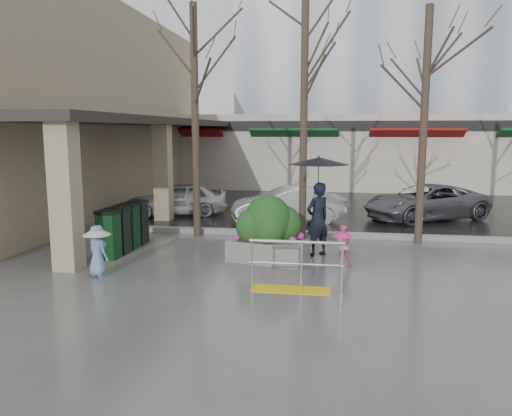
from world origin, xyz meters
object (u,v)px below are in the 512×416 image
(handrail, at_px, (294,272))
(planter, at_px, (268,230))
(tree_midwest, at_px, (305,56))
(child_pink, at_px, (342,243))
(car_b, at_px, (288,205))
(car_a, at_px, (177,199))
(tree_west, at_px, (194,64))
(news_boxes, at_px, (124,228))
(child_blue, at_px, (97,246))
(tree_mideast, at_px, (427,68))
(woman, at_px, (318,195))
(car_c, at_px, (425,202))

(handrail, height_order, planter, planter)
(handrail, height_order, tree_midwest, tree_midwest)
(child_pink, height_order, car_b, car_b)
(car_a, distance_m, car_b, 4.36)
(tree_west, distance_m, tree_midwest, 3.20)
(handrail, height_order, news_boxes, news_boxes)
(child_blue, bearing_deg, child_pink, -131.53)
(tree_west, bearing_deg, news_boxes, -122.66)
(tree_mideast, bearing_deg, tree_west, -180.00)
(woman, relative_size, car_a, 0.69)
(planter, bearing_deg, tree_mideast, 33.66)
(car_b, bearing_deg, news_boxes, -59.46)
(child_blue, bearing_deg, tree_west, -71.77)
(planter, bearing_deg, woman, 33.30)
(tree_mideast, distance_m, car_a, 9.87)
(handrail, relative_size, car_b, 0.50)
(handrail, bearing_deg, tree_mideast, 56.81)
(car_b, bearing_deg, tree_west, -64.78)
(planter, relative_size, car_a, 0.55)
(car_c, bearing_deg, woman, -60.92)
(tree_west, relative_size, car_b, 1.78)
(planter, bearing_deg, tree_west, 134.04)
(woman, xyz_separation_m, car_b, (-1.18, 4.37, -0.94))
(planter, distance_m, news_boxes, 3.97)
(tree_midwest, bearing_deg, car_a, 145.34)
(handrail, height_order, car_b, car_b)
(tree_mideast, height_order, child_blue, tree_mideast)
(woman, bearing_deg, tree_midwest, -117.13)
(child_pink, height_order, planter, planter)
(car_b, bearing_deg, child_blue, -46.32)
(child_blue, bearing_deg, tree_mideast, -118.37)
(tree_west, bearing_deg, car_c, 28.48)
(tree_west, height_order, woman, tree_west)
(handrail, height_order, car_c, car_c)
(news_boxes, bearing_deg, tree_midwest, 27.52)
(tree_west, relative_size, planter, 3.33)
(tree_midwest, height_order, child_pink, tree_midwest)
(tree_midwest, relative_size, planter, 3.42)
(child_blue, bearing_deg, news_boxes, -49.46)
(tree_midwest, height_order, child_blue, tree_midwest)
(child_pink, bearing_deg, woman, -66.94)
(news_boxes, distance_m, car_a, 5.60)
(tree_midwest, height_order, news_boxes, tree_midwest)
(car_b, bearing_deg, car_c, 87.67)
(handrail, distance_m, tree_west, 7.52)
(child_pink, bearing_deg, car_a, -56.90)
(tree_midwest, height_order, woman, tree_midwest)
(tree_west, relative_size, child_pink, 6.92)
(news_boxes, xyz_separation_m, car_b, (3.92, 4.67, 0.02))
(tree_midwest, distance_m, planter, 5.21)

